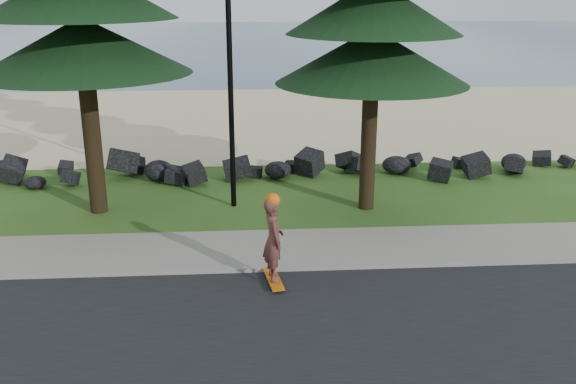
% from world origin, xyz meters
% --- Properties ---
extents(ground, '(160.00, 160.00, 0.00)m').
position_xyz_m(ground, '(0.00, 0.00, 0.00)').
color(ground, '#275219').
rests_on(ground, ground).
extents(road, '(160.00, 7.00, 0.02)m').
position_xyz_m(road, '(0.00, -4.50, 0.01)').
color(road, black).
rests_on(road, ground).
extents(kerb, '(160.00, 0.20, 0.10)m').
position_xyz_m(kerb, '(0.00, -0.90, 0.05)').
color(kerb, gray).
rests_on(kerb, ground).
extents(sidewalk, '(160.00, 2.00, 0.08)m').
position_xyz_m(sidewalk, '(0.00, 0.20, 0.04)').
color(sidewalk, gray).
rests_on(sidewalk, ground).
extents(beach_sand, '(160.00, 15.00, 0.01)m').
position_xyz_m(beach_sand, '(0.00, 14.50, 0.01)').
color(beach_sand, beige).
rests_on(beach_sand, ground).
extents(ocean, '(160.00, 58.00, 0.01)m').
position_xyz_m(ocean, '(0.00, 51.00, 0.00)').
color(ocean, '#3D5874').
rests_on(ocean, ground).
extents(seawall_boulders, '(60.00, 2.40, 1.10)m').
position_xyz_m(seawall_boulders, '(0.00, 5.60, 0.00)').
color(seawall_boulders, black).
rests_on(seawall_boulders, ground).
extents(lamp_post, '(0.25, 0.14, 8.14)m').
position_xyz_m(lamp_post, '(0.00, 3.20, 4.13)').
color(lamp_post, black).
rests_on(lamp_post, ground).
extents(skateboarder, '(0.49, 1.04, 1.88)m').
position_xyz_m(skateboarder, '(0.86, -1.49, 0.95)').
color(skateboarder, '#BC590B').
rests_on(skateboarder, ground).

